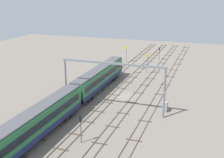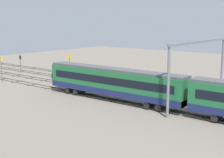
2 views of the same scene
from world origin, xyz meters
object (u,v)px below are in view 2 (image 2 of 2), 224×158
object	(u,v)px
overhead_gantry	(200,56)
relay_cabinet	(203,84)
speed_sign_near_foreground	(1,65)
signal_light_trackside_approach	(20,61)
speed_sign_mid_trackside	(70,64)

from	to	relation	value
overhead_gantry	relay_cabinet	world-z (taller)	overhead_gantry
overhead_gantry	speed_sign_near_foreground	bearing A→B (deg)	12.82
speed_sign_near_foreground	signal_light_trackside_approach	world-z (taller)	speed_sign_near_foreground
speed_sign_near_foreground	speed_sign_mid_trackside	distance (m)	13.49
speed_sign_mid_trackside	signal_light_trackside_approach	xyz separation A→B (m)	(16.47, -0.25, -0.71)
speed_sign_near_foreground	relay_cabinet	distance (m)	38.71
speed_sign_near_foreground	relay_cabinet	size ratio (longest dim) A/B	2.71
speed_sign_near_foreground	relay_cabinet	world-z (taller)	speed_sign_near_foreground
speed_sign_near_foreground	relay_cabinet	xyz separation A→B (m)	(-34.33, -17.73, -2.34)
overhead_gantry	speed_sign_near_foreground	xyz separation A→B (m)	(37.38, 8.51, -3.66)
overhead_gantry	speed_sign_mid_trackside	bearing A→B (deg)	-0.68
signal_light_trackside_approach	relay_cabinet	size ratio (longest dim) A/B	2.19
signal_light_trackside_approach	overhead_gantry	bearing A→B (deg)	179.25
speed_sign_mid_trackside	speed_sign_near_foreground	bearing A→B (deg)	40.88
signal_light_trackside_approach	relay_cabinet	bearing A→B (deg)	-167.96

